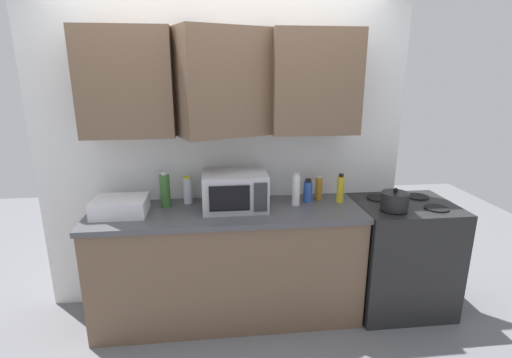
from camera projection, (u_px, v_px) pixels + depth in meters
wall_back_with_cabinets at (224, 117)px, 2.90m from camera, size 2.92×0.55×2.60m
counter_run at (228, 263)px, 2.99m from camera, size 2.05×0.63×0.90m
stove_range at (400, 255)px, 3.12m from camera, size 0.76×0.64×0.91m
kettle at (395, 201)px, 2.83m from camera, size 0.20×0.20×0.17m
microwave at (235, 191)px, 2.87m from camera, size 0.48×0.37×0.28m
dish_rack at (120, 206)px, 2.77m from camera, size 0.38×0.30×0.12m
bottle_white_jar at (296, 190)px, 2.94m from camera, size 0.06×0.06×0.25m
bottle_blue_cleaner at (308, 191)px, 3.03m from camera, size 0.07×0.07×0.19m
bottle_green_oil at (165, 190)px, 2.91m from camera, size 0.08×0.08×0.28m
bottle_yellow_mustard at (340, 189)px, 3.01m from camera, size 0.06×0.06×0.23m
bottle_clear_tall at (188, 190)px, 2.99m from camera, size 0.07×0.07×0.22m
bottle_amber_vinegar at (319, 188)px, 3.08m from camera, size 0.06×0.06×0.20m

